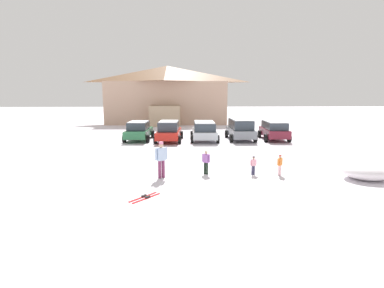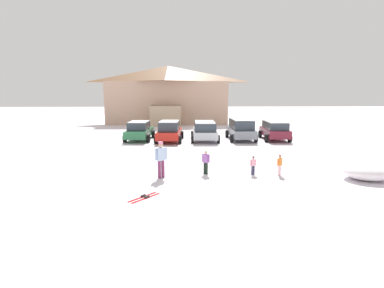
% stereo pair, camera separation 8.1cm
% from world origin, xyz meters
% --- Properties ---
extents(ground, '(160.00, 160.00, 0.00)m').
position_xyz_m(ground, '(0.00, 0.00, 0.00)').
color(ground, silver).
extents(ski_lodge, '(15.84, 9.54, 7.39)m').
position_xyz_m(ski_lodge, '(-2.96, 30.36, 3.74)').
color(ski_lodge, tan).
rests_on(ski_lodge, ground).
extents(parked_green_coupe, '(2.28, 4.38, 1.57)m').
position_xyz_m(parked_green_coupe, '(-4.76, 15.14, 0.80)').
color(parked_green_coupe, '#27693F').
rests_on(parked_green_coupe, ground).
extents(parked_red_sedan, '(2.32, 4.64, 1.65)m').
position_xyz_m(parked_red_sedan, '(-2.25, 14.51, 0.83)').
color(parked_red_sedan, '#B41D14').
rests_on(parked_red_sedan, ground).
extents(parked_silver_wagon, '(2.33, 4.18, 1.57)m').
position_xyz_m(parked_silver_wagon, '(0.61, 14.60, 0.86)').
color(parked_silver_wagon, '#B2BBC1').
rests_on(parked_silver_wagon, ground).
extents(parked_grey_wagon, '(2.18, 4.43, 1.75)m').
position_xyz_m(parked_grey_wagon, '(3.67, 14.96, 0.94)').
color(parked_grey_wagon, slate).
rests_on(parked_grey_wagon, ground).
extents(parked_maroon_van, '(2.25, 4.11, 1.57)m').
position_xyz_m(parked_maroon_van, '(6.46, 14.80, 0.85)').
color(parked_maroon_van, maroon).
rests_on(parked_maroon_van, ground).
extents(skier_child_in_purple_jacket, '(0.36, 0.30, 1.16)m').
position_xyz_m(skier_child_in_purple_jacket, '(-0.17, 4.24, 0.66)').
color(skier_child_in_purple_jacket, black).
rests_on(skier_child_in_purple_jacket, ground).
extents(skier_child_in_orange_jacket, '(0.28, 0.28, 0.99)m').
position_xyz_m(skier_child_in_orange_jacket, '(3.26, 3.84, 0.56)').
color(skier_child_in_orange_jacket, beige).
rests_on(skier_child_in_orange_jacket, ground).
extents(skier_adult_in_blue_parka, '(0.55, 0.41, 1.67)m').
position_xyz_m(skier_adult_in_blue_parka, '(-2.26, 3.68, 0.94)').
color(skier_adult_in_blue_parka, '#723052').
rests_on(skier_adult_in_blue_parka, ground).
extents(skier_child_in_pink_snowsuit, '(0.32, 0.18, 0.89)m').
position_xyz_m(skier_child_in_pink_snowsuit, '(2.06, 4.02, 0.50)').
color(skier_child_in_pink_snowsuit, '#2F2E4A').
rests_on(skier_child_in_pink_snowsuit, ground).
extents(pair_of_skis, '(1.10, 1.23, 0.08)m').
position_xyz_m(pair_of_skis, '(-2.71, 1.02, 0.02)').
color(pair_of_skis, red).
rests_on(pair_of_skis, ground).
extents(plowed_snow_pile, '(2.28, 1.82, 0.75)m').
position_xyz_m(plowed_snow_pile, '(7.03, 3.04, 0.38)').
color(plowed_snow_pile, white).
rests_on(plowed_snow_pile, ground).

